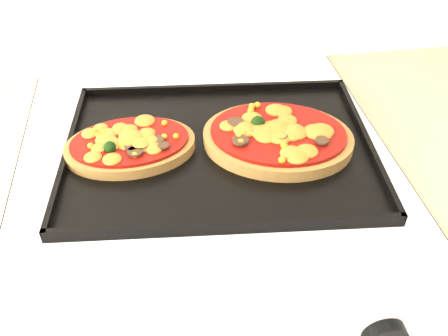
{
  "coord_description": "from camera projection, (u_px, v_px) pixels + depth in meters",
  "views": [
    {
      "loc": [
        -0.07,
        1.07,
        1.41
      ],
      "look_at": [
        0.02,
        1.64,
        0.92
      ],
      "focal_mm": 40.0,
      "sensor_mm": 36.0,
      "label": 1
    }
  ],
  "objects": [
    {
      "name": "stove",
      "position": [
        210.0,
        312.0,
        1.1
      ],
      "size": [
        0.6,
        0.6,
        0.91
      ],
      "primitive_type": "cube",
      "color": "white",
      "rests_on": "floor"
    },
    {
      "name": "pizza_right",
      "position": [
        278.0,
        136.0,
        0.79
      ],
      "size": [
        0.28,
        0.24,
        0.03
      ],
      "primitive_type": null,
      "rotation": [
        0.0,
        0.0,
        -0.28
      ],
      "color": "olive",
      "rests_on": "baking_tray"
    },
    {
      "name": "baking_tray",
      "position": [
        219.0,
        147.0,
        0.79
      ],
      "size": [
        0.51,
        0.4,
        0.02
      ],
      "primitive_type": "cube",
      "rotation": [
        0.0,
        0.0,
        -0.09
      ],
      "color": "black",
      "rests_on": "stove"
    },
    {
      "name": "pizza_left",
      "position": [
        130.0,
        144.0,
        0.78
      ],
      "size": [
        0.21,
        0.15,
        0.03
      ],
      "primitive_type": null,
      "rotation": [
        0.0,
        0.0,
        0.05
      ],
      "color": "olive",
      "rests_on": "baking_tray"
    }
  ]
}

